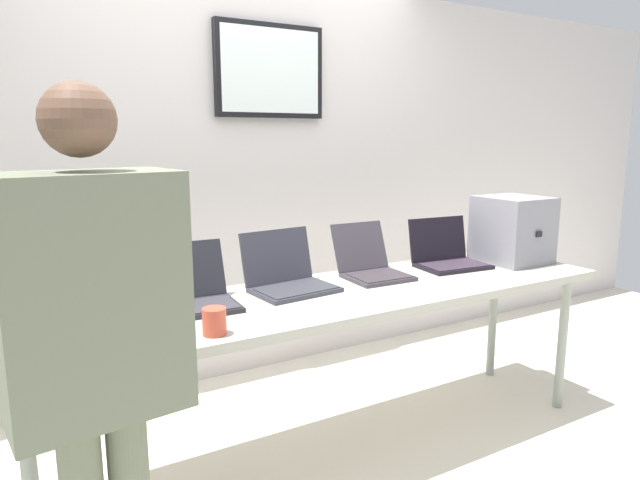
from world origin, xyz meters
The scene contains 11 objects.
ground centered at (0.00, 0.00, -0.02)m, with size 8.00×8.00×0.04m, color silver.
back_wall centered at (0.00, 1.13, 1.24)m, with size 8.00×0.11×2.46m.
workbench centered at (0.00, 0.00, 0.74)m, with size 2.82×0.70×0.80m.
equipment_box centered at (1.19, 0.04, 0.98)m, with size 0.34×0.36×0.37m.
laptop_station_0 centered at (-1.16, 0.17, 0.86)m, with size 0.39×0.42×0.25m.
laptop_station_1 centered at (-0.67, 0.12, 0.86)m, with size 0.39×0.36×0.25m.
laptop_station_2 centered at (-0.18, 0.15, 0.86)m, with size 0.40×0.36×0.27m.
laptop_station_3 centered at (0.30, 0.16, 0.86)m, with size 0.32×0.36×0.26m.
laptop_station_4 centered at (0.80, 0.14, 0.86)m, with size 0.40×0.33×0.26m.
person centered at (-1.14, -0.62, 0.99)m, with size 0.49×0.63×1.64m.
coffee_mug centered at (-0.68, -0.25, 0.85)m, with size 0.09×0.09×0.10m.
Camera 1 is at (-1.32, -2.10, 1.51)m, focal length 31.22 mm.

